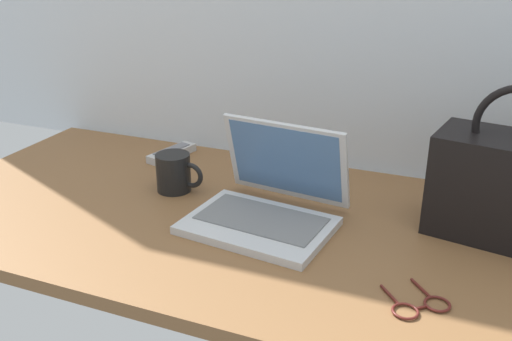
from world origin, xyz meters
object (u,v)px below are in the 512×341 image
(laptop, at_px, (268,202))
(handbag, at_px, (508,187))
(remote_control_near, at_px, (172,153))
(eyeglasses, at_px, (420,306))
(coffee_mug, at_px, (175,172))

(laptop, relative_size, handbag, 1.01)
(remote_control_near, relative_size, eyeglasses, 1.21)
(handbag, bearing_deg, remote_control_near, 170.69)
(eyeglasses, relative_size, handbag, 0.42)
(laptop, distance_m, eyeglasses, 0.42)
(coffee_mug, xyz_separation_m, eyeglasses, (0.63, -0.27, -0.05))
(coffee_mug, xyz_separation_m, handbag, (0.76, 0.05, 0.07))
(laptop, height_order, eyeglasses, laptop)
(laptop, bearing_deg, handbag, 13.80)
(eyeglasses, xyz_separation_m, handbag, (0.12, 0.32, 0.11))
(laptop, xyz_separation_m, remote_control_near, (-0.40, 0.26, -0.03))
(eyeglasses, distance_m, handbag, 0.36)
(remote_control_near, height_order, handbag, handbag)
(laptop, relative_size, remote_control_near, 2.01)
(laptop, xyz_separation_m, eyeglasses, (0.36, -0.20, -0.04))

